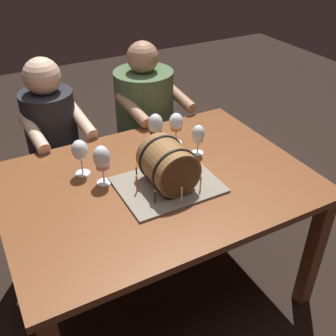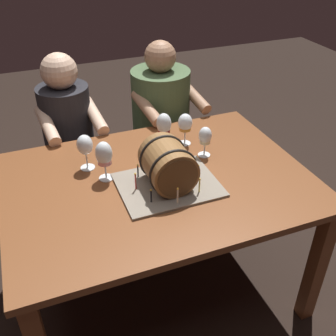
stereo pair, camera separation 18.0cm
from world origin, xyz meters
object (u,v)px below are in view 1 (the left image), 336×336
object	(u,v)px
wine_glass_empty	(80,151)
wine_glass_amber	(176,123)
wine_glass_red	(156,126)
wine_glass_rose	(102,159)
person_seated_left	(57,160)
barrel_cake	(168,167)
person_seated_right	(146,132)
dining_table	(157,196)
wine_glass_white	(198,135)

from	to	relation	value
wine_glass_empty	wine_glass_amber	world-z (taller)	wine_glass_empty
wine_glass_red	wine_glass_rose	world-z (taller)	wine_glass_rose
wine_glass_empty	person_seated_left	distance (m)	0.66
barrel_cake	person_seated_right	world-z (taller)	person_seated_right
wine_glass_empty	wine_glass_amber	bearing A→B (deg)	4.87
wine_glass_amber	dining_table	bearing A→B (deg)	-133.68
wine_glass_rose	wine_glass_amber	distance (m)	0.51
wine_glass_rose	barrel_cake	bearing A→B (deg)	-33.06
wine_glass_red	person_seated_right	size ratio (longest dim) A/B	0.16
wine_glass_empty	wine_glass_red	bearing A→B (deg)	8.28
wine_glass_amber	person_seated_left	distance (m)	0.83
wine_glass_red	person_seated_left	world-z (taller)	person_seated_left
wine_glass_empty	person_seated_left	size ratio (longest dim) A/B	0.16
wine_glass_white	wine_glass_rose	distance (m)	0.53
wine_glass_empty	wine_glass_red	xyz separation A→B (m)	(0.43, 0.06, -0.00)
dining_table	person_seated_right	distance (m)	0.84
barrel_cake	wine_glass_empty	world-z (taller)	barrel_cake
wine_glass_empty	wine_glass_amber	xyz separation A→B (m)	(0.55, 0.05, -0.01)
barrel_cake	person_seated_right	distance (m)	0.94
wine_glass_red	wine_glass_empty	bearing A→B (deg)	-171.72
dining_table	barrel_cake	size ratio (longest dim) A/B	3.16
dining_table	wine_glass_rose	xyz separation A→B (m)	(-0.23, 0.10, 0.23)
wine_glass_rose	wine_glass_amber	size ratio (longest dim) A/B	1.12
wine_glass_empty	wine_glass_red	size ratio (longest dim) A/B	0.95
wine_glass_amber	wine_glass_empty	bearing A→B (deg)	-175.13
wine_glass_amber	barrel_cake	bearing A→B (deg)	-124.44
person_seated_right	wine_glass_white	bearing A→B (deg)	-90.51
dining_table	person_seated_left	size ratio (longest dim) A/B	1.23
wine_glass_white	wine_glass_red	size ratio (longest dim) A/B	0.85
barrel_cake	wine_glass_empty	distance (m)	0.43
wine_glass_empty	wine_glass_white	bearing A→B (deg)	-9.74
barrel_cake	person_seated_left	world-z (taller)	person_seated_left
barrel_cake	person_seated_right	size ratio (longest dim) A/B	0.39
wine_glass_white	person_seated_right	size ratio (longest dim) A/B	0.14
wine_glass_white	wine_glass_amber	size ratio (longest dim) A/B	0.92
dining_table	barrel_cake	distance (m)	0.21
person_seated_left	wine_glass_red	bearing A→B (deg)	-48.29
dining_table	wine_glass_empty	xyz separation A→B (m)	(-0.29, 0.22, 0.23)
wine_glass_empty	wine_glass_amber	distance (m)	0.55
wine_glass_white	wine_glass_red	bearing A→B (deg)	134.61
dining_table	person_seated_left	xyz separation A→B (m)	(-0.30, 0.78, -0.13)
wine_glass_white	wine_glass_empty	xyz separation A→B (m)	(-0.59, 0.10, 0.02)
wine_glass_white	person_seated_right	distance (m)	0.73
barrel_cake	wine_glass_white	size ratio (longest dim) A/B	2.78
barrel_cake	wine_glass_red	bearing A→B (deg)	72.06
wine_glass_empty	wine_glass_red	world-z (taller)	wine_glass_red
wine_glass_amber	person_seated_left	bearing A→B (deg)	137.43
person_seated_left	person_seated_right	bearing A→B (deg)	0.07
wine_glass_amber	wine_glass_rose	bearing A→B (deg)	-160.75
dining_table	person_seated_right	bearing A→B (deg)	68.55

